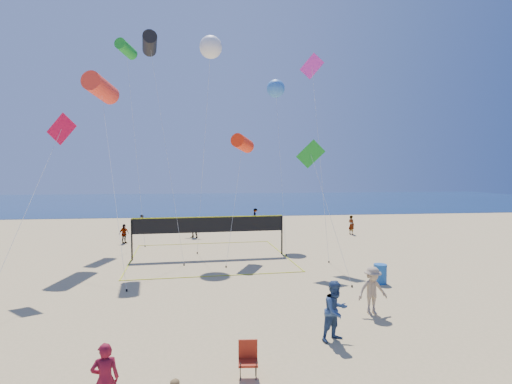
{
  "coord_description": "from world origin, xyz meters",
  "views": [
    {
      "loc": [
        -0.3,
        -10.61,
        5.45
      ],
      "look_at": [
        1.3,
        2.0,
        4.79
      ],
      "focal_mm": 28.0,
      "sensor_mm": 36.0,
      "label": 1
    }
  ],
  "objects": [
    {
      "name": "far_person_2",
      "position": [
        12.17,
        22.29,
        0.82
      ],
      "size": [
        0.62,
        0.71,
        1.64
      ],
      "primitive_type": "imported",
      "rotation": [
        0.0,
        0.0,
        2.04
      ],
      "color": "gray",
      "rests_on": "ground"
    },
    {
      "name": "far_person_0",
      "position": [
        -6.45,
        20.31,
        0.73
      ],
      "size": [
        0.84,
        0.87,
        1.46
      ],
      "primitive_type": "imported",
      "rotation": [
        0.0,
        0.0,
        0.84
      ],
      "color": "gray",
      "rests_on": "ground"
    },
    {
      "name": "woman",
      "position": [
        -2.54,
        -1.66,
        0.84
      ],
      "size": [
        0.69,
        0.54,
        1.67
      ],
      "primitive_type": "imported",
      "rotation": [
        0.0,
        0.0,
        3.39
      ],
      "color": "maroon",
      "rests_on": "ground"
    },
    {
      "name": "kite_2",
      "position": [
        2.11,
        15.45,
        7.26
      ],
      "size": [
        2.2,
        4.91,
        7.85
      ],
      "rotation": [
        0.0,
        0.0,
        -0.44
      ],
      "color": "#FF2A0B",
      "rests_on": "ground"
    },
    {
      "name": "kite_4",
      "position": [
        5.69,
        11.38,
        6.12
      ],
      "size": [
        1.7,
        4.74,
        7.26
      ],
      "rotation": [
        0.0,
        0.0,
        -0.12
      ],
      "color": "#1A9723",
      "rests_on": "ground"
    },
    {
      "name": "kite_0",
      "position": [
        -6.95,
        16.41,
        10.78
      ],
      "size": [
        4.0,
        10.24,
        11.61
      ],
      "rotation": [
        0.0,
        0.0,
        -0.19
      ],
      "color": "#FF3522",
      "rests_on": "ground"
    },
    {
      "name": "kite_7",
      "position": [
        5.37,
        21.49,
        12.11
      ],
      "size": [
        1.57,
        7.85,
        12.84
      ],
      "rotation": [
        0.0,
        0.0,
        -0.09
      ],
      "color": "#3677D3",
      "rests_on": "ground"
    },
    {
      "name": "camp_chair",
      "position": [
        0.79,
        -0.34,
        0.53
      ],
      "size": [
        0.55,
        0.67,
        1.05
      ],
      "rotation": [
        0.0,
        0.0,
        -0.09
      ],
      "color": "#9D2311",
      "rests_on": "ground"
    },
    {
      "name": "kite_6",
      "position": [
        0.12,
        18.41,
        14.26
      ],
      "size": [
        2.04,
        3.65,
        15.07
      ],
      "rotation": [
        0.0,
        0.0,
        -0.28
      ],
      "color": "white",
      "rests_on": "ground"
    },
    {
      "name": "bystander_b",
      "position": [
        5.99,
        3.7,
        0.91
      ],
      "size": [
        1.22,
        0.77,
        1.81
      ],
      "primitive_type": "imported",
      "rotation": [
        0.0,
        0.0,
        0.08
      ],
      "color": "tan",
      "rests_on": "ground"
    },
    {
      "name": "bystander_a",
      "position": [
        3.83,
        1.57,
        0.97
      ],
      "size": [
        1.17,
        1.07,
        1.94
      ],
      "primitive_type": "imported",
      "rotation": [
        0.0,
        0.0,
        0.45
      ],
      "color": "navy",
      "rests_on": "ground"
    },
    {
      "name": "kite_5",
      "position": [
        6.89,
        15.82,
        11.8
      ],
      "size": [
        1.49,
        4.38,
        13.4
      ],
      "rotation": [
        0.0,
        0.0,
        -0.37
      ],
      "color": "#F031B7",
      "rests_on": "ground"
    },
    {
      "name": "kite_8",
      "position": [
        -6.57,
        23.03,
        15.25
      ],
      "size": [
        2.71,
        5.59,
        15.87
      ],
      "rotation": [
        0.0,
        0.0,
        -0.29
      ],
      "color": "#1A9723",
      "rests_on": "ground"
    },
    {
      "name": "far_person_4",
      "position": [
        4.97,
        31.59,
        0.73
      ],
      "size": [
        0.55,
        0.95,
        1.47
      ],
      "primitive_type": "imported",
      "rotation": [
        0.0,
        0.0,
        1.57
      ],
      "color": "gray",
      "rests_on": "ground"
    },
    {
      "name": "far_person_1",
      "position": [
        -1.25,
        22.24,
        0.85
      ],
      "size": [
        1.6,
        1.28,
        1.71
      ],
      "primitive_type": "imported",
      "rotation": [
        0.0,
        0.0,
        -0.57
      ],
      "color": "gray",
      "rests_on": "ground"
    },
    {
      "name": "ground",
      "position": [
        0.0,
        0.0,
        0.0
      ],
      "size": [
        120.0,
        120.0,
        0.0
      ],
      "primitive_type": "plane",
      "color": "tan",
      "rests_on": "ground"
    },
    {
      "name": "ocean",
      "position": [
        0.0,
        62.0,
        0.01
      ],
      "size": [
        140.0,
        50.0,
        0.03
      ],
      "primitive_type": "cube",
      "color": "navy",
      "rests_on": "ground"
    },
    {
      "name": "trash_barrel",
      "position": [
        8.08,
        7.6,
        0.47
      ],
      "size": [
        0.83,
        0.83,
        0.94
      ],
      "primitive_type": "cylinder",
      "rotation": [
        0.0,
        0.0,
        -0.42
      ],
      "color": "#1953A2",
      "rests_on": "ground"
    },
    {
      "name": "far_person_3",
      "position": [
        -6.08,
        26.66,
        0.73
      ],
      "size": [
        0.83,
        0.72,
        1.46
      ],
      "primitive_type": "imported",
      "rotation": [
        0.0,
        0.0,
        -0.26
      ],
      "color": "gray",
      "rests_on": "ground"
    },
    {
      "name": "volleyball_net",
      "position": [
        -0.08,
        14.65,
        1.79
      ],
      "size": [
        10.23,
        10.09,
        2.59
      ],
      "rotation": [
        0.0,
        0.0,
        0.06
      ],
      "color": "black",
      "rests_on": "ground"
    },
    {
      "name": "kite_1",
      "position": [
        -3.84,
        16.33,
        13.7
      ],
      "size": [
        2.92,
        5.01,
        14.31
      ],
      "rotation": [
        0.0,
        0.0,
        0.15
      ],
      "color": "black",
      "rests_on": "ground"
    },
    {
      "name": "kite_3",
      "position": [
        -7.31,
        9.64,
        7.07
      ],
      "size": [
        1.55,
        7.24,
        8.31
      ],
      "rotation": [
        0.0,
        0.0,
        -0.08
      ],
      "color": "red",
      "rests_on": "ground"
    }
  ]
}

